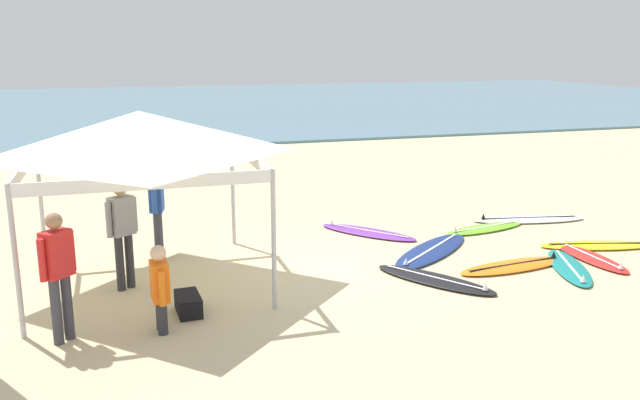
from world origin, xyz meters
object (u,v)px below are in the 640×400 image
object	(u,v)px
surfboard_black	(435,279)
gear_bag_near_tent	(188,304)
surfboard_purple	(368,232)
surfboard_red	(590,257)
person_grey	(122,228)
surfboard_white	(528,219)
canopy_tent	(140,134)
surfboard_lime	(485,228)
surfboard_yellow	(598,245)
person_orange	(160,285)
person_blue	(157,205)
surfboard_orange	(514,266)
surfboard_teal	(569,267)
person_red	(58,268)
surfboard_navy	(431,251)

from	to	relation	value
surfboard_black	gear_bag_near_tent	size ratio (longest dim) A/B	3.51
surfboard_purple	surfboard_red	bearing A→B (deg)	-39.91
surfboard_black	person_grey	world-z (taller)	person_grey
gear_bag_near_tent	surfboard_white	bearing A→B (deg)	21.47
canopy_tent	surfboard_lime	bearing A→B (deg)	9.37
surfboard_yellow	surfboard_red	distance (m)	0.83
person_grey	person_orange	bearing A→B (deg)	-76.92
person_blue	gear_bag_near_tent	distance (m)	2.79
surfboard_orange	surfboard_teal	distance (m)	0.92
person_blue	person_grey	world-z (taller)	same
surfboard_lime	surfboard_red	bearing A→B (deg)	-70.36
canopy_tent	gear_bag_near_tent	bearing A→B (deg)	-72.69
surfboard_purple	person_orange	world-z (taller)	person_orange
surfboard_lime	surfboard_red	distance (m)	2.37
person_red	surfboard_lime	bearing A→B (deg)	21.12
surfboard_orange	person_grey	xyz separation A→B (m)	(-6.37, 0.92, 0.95)
surfboard_lime	surfboard_teal	size ratio (longest dim) A/B	1.00
surfboard_white	canopy_tent	bearing A→B (deg)	-169.49
surfboard_orange	person_orange	xyz separation A→B (m)	(-5.95, -0.88, 0.62)
surfboard_black	surfboard_purple	world-z (taller)	same
person_orange	surfboard_red	bearing A→B (deg)	6.90
canopy_tent	surfboard_teal	bearing A→B (deg)	-12.25
surfboard_black	person_blue	xyz separation A→B (m)	(-4.17, 2.52, 0.95)
surfboard_purple	surfboard_teal	size ratio (longest dim) A/B	1.00
canopy_tent	surfboard_black	world-z (taller)	canopy_tent
surfboard_orange	person_grey	world-z (taller)	person_grey
surfboard_navy	surfboard_black	bearing A→B (deg)	-114.20
surfboard_yellow	person_red	distance (m)	9.52
surfboard_yellow	person_grey	distance (m)	8.62
surfboard_navy	person_red	distance (m)	6.60
surfboard_teal	surfboard_red	world-z (taller)	same
surfboard_lime	person_red	size ratio (longest dim) A/B	1.18
surfboard_navy	gear_bag_near_tent	xyz separation A→B (m)	(-4.59, -1.56, 0.10)
surfboard_navy	gear_bag_near_tent	size ratio (longest dim) A/B	4.09
surfboard_navy	surfboard_white	xyz separation A→B (m)	(3.03, 1.44, 0.00)
surfboard_navy	canopy_tent	bearing A→B (deg)	-179.32
surfboard_purple	gear_bag_near_tent	xyz separation A→B (m)	(-3.91, -3.07, 0.10)
surfboard_white	gear_bag_near_tent	distance (m)	8.19
canopy_tent	surfboard_black	size ratio (longest dim) A/B	1.65
surfboard_purple	surfboard_lime	bearing A→B (deg)	-10.56
surfboard_black	surfboard_lime	world-z (taller)	same
surfboard_navy	person_grey	xyz separation A→B (m)	(-5.41, -0.28, 0.95)
gear_bag_near_tent	surfboard_yellow	bearing A→B (deg)	6.89
surfboard_lime	person_blue	bearing A→B (deg)	179.69
surfboard_red	person_orange	distance (m)	7.60
surfboard_yellow	surfboard_black	bearing A→B (deg)	-168.06
surfboard_black	surfboard_orange	bearing A→B (deg)	7.90
surfboard_white	surfboard_lime	bearing A→B (deg)	-163.65
person_orange	surfboard_teal	bearing A→B (deg)	4.48
surfboard_navy	person_grey	world-z (taller)	person_grey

